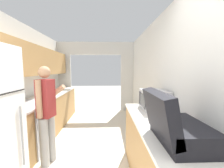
% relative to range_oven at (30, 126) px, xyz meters
% --- Properties ---
extents(wall_left, '(0.38, 6.69, 2.50)m').
position_rel_range_oven_xyz_m(wall_left, '(-0.26, 0.09, 0.97)').
color(wall_left, silver).
rests_on(wall_left, ground_plane).
extents(wall_right, '(0.06, 6.69, 2.50)m').
position_rel_range_oven_xyz_m(wall_right, '(2.43, -0.32, 0.79)').
color(wall_right, silver).
rests_on(wall_right, ground_plane).
extents(wall_far_with_doorway, '(3.11, 0.06, 2.50)m').
position_rel_range_oven_xyz_m(wall_far_with_doorway, '(1.05, 2.45, 1.00)').
color(wall_far_with_doorway, silver).
rests_on(wall_far_with_doorway, ground_plane).
extents(counter_left, '(0.62, 3.15, 0.91)m').
position_rel_range_oven_xyz_m(counter_left, '(-0.01, 0.97, -0.01)').
color(counter_left, '#B2844C').
rests_on(counter_left, ground_plane).
extents(counter_right, '(0.62, 1.66, 0.91)m').
position_rel_range_oven_xyz_m(counter_right, '(2.10, -0.93, -0.01)').
color(counter_right, '#B2844C').
rests_on(counter_right, ground_plane).
extents(range_oven, '(0.66, 0.75, 1.05)m').
position_rel_range_oven_xyz_m(range_oven, '(0.00, 0.00, 0.00)').
color(range_oven, '#B7B7BC').
rests_on(range_oven, ground_plane).
extents(person, '(0.51, 0.43, 1.58)m').
position_rel_range_oven_xyz_m(person, '(0.50, -0.41, 0.38)').
color(person, '#9E9E9E').
rests_on(person, ground_plane).
extents(suitcase, '(0.47, 0.57, 0.45)m').
position_rel_range_oven_xyz_m(suitcase, '(2.03, -1.43, 0.59)').
color(suitcase, black).
rests_on(suitcase, counter_right).
extents(microwave, '(0.38, 0.45, 0.30)m').
position_rel_range_oven_xyz_m(microwave, '(2.19, -0.46, 0.60)').
color(microwave, '#B7B7BC').
rests_on(microwave, counter_right).
extents(book_stack, '(0.27, 0.33, 0.12)m').
position_rel_range_oven_xyz_m(book_stack, '(2.13, -0.92, 0.51)').
color(book_stack, red).
rests_on(book_stack, counter_right).
extents(knife, '(0.11, 0.30, 0.02)m').
position_rel_range_oven_xyz_m(knife, '(-0.09, 0.64, 0.45)').
color(knife, '#B7B7BC').
rests_on(knife, counter_left).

